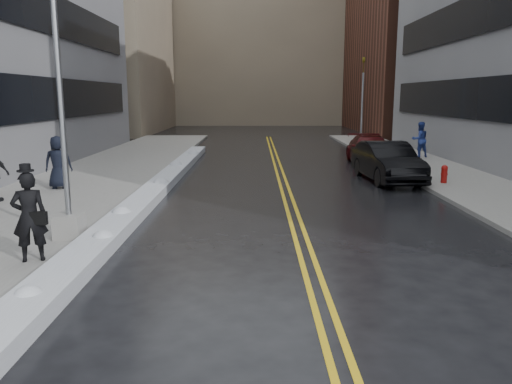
{
  "coord_description": "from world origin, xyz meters",
  "views": [
    {
      "loc": [
        1.32,
        -10.01,
        3.63
      ],
      "look_at": [
        1.34,
        2.05,
        1.3
      ],
      "focal_mm": 35.0,
      "sensor_mm": 36.0,
      "label": 1
    }
  ],
  "objects_px": {
    "traffic_signal": "(362,99)",
    "pedestrian_c": "(58,162)",
    "pedestrian_east": "(420,139)",
    "car_black": "(387,162)",
    "lamppost": "(64,142)",
    "pedestrian_fedora": "(29,217)",
    "car_maroon": "(370,150)",
    "fire_hydrant": "(444,173)"
  },
  "relations": [
    {
      "from": "traffic_signal",
      "to": "pedestrian_c",
      "type": "distance_m",
      "value": 21.26
    },
    {
      "from": "lamppost",
      "to": "car_maroon",
      "type": "relative_size",
      "value": 1.45
    },
    {
      "from": "pedestrian_east",
      "to": "car_black",
      "type": "bearing_deg",
      "value": 50.84
    },
    {
      "from": "car_black",
      "to": "car_maroon",
      "type": "bearing_deg",
      "value": 80.39
    },
    {
      "from": "lamppost",
      "to": "traffic_signal",
      "type": "height_order",
      "value": "lamppost"
    },
    {
      "from": "pedestrian_east",
      "to": "car_black",
      "type": "relative_size",
      "value": 0.39
    },
    {
      "from": "traffic_signal",
      "to": "car_maroon",
      "type": "distance_m",
      "value": 7.78
    },
    {
      "from": "fire_hydrant",
      "to": "car_maroon",
      "type": "relative_size",
      "value": 0.14
    },
    {
      "from": "traffic_signal",
      "to": "car_black",
      "type": "relative_size",
      "value": 1.16
    },
    {
      "from": "fire_hydrant",
      "to": "traffic_signal",
      "type": "xyz_separation_m",
      "value": [
        -0.5,
        14.0,
        2.85
      ]
    },
    {
      "from": "fire_hydrant",
      "to": "pedestrian_fedora",
      "type": "bearing_deg",
      "value": -141.9
    },
    {
      "from": "traffic_signal",
      "to": "pedestrian_c",
      "type": "relative_size",
      "value": 2.99
    },
    {
      "from": "fire_hydrant",
      "to": "pedestrian_c",
      "type": "height_order",
      "value": "pedestrian_c"
    },
    {
      "from": "pedestrian_c",
      "to": "car_maroon",
      "type": "relative_size",
      "value": 0.38
    },
    {
      "from": "fire_hydrant",
      "to": "pedestrian_fedora",
      "type": "xyz_separation_m",
      "value": [
        -12.46,
        -9.77,
        0.57
      ]
    },
    {
      "from": "lamppost",
      "to": "pedestrian_east",
      "type": "xyz_separation_m",
      "value": [
        14.09,
        16.72,
        -1.37
      ]
    },
    {
      "from": "pedestrian_fedora",
      "to": "car_black",
      "type": "xyz_separation_m",
      "value": [
        10.45,
        11.01,
        -0.27
      ]
    },
    {
      "from": "traffic_signal",
      "to": "pedestrian_east",
      "type": "bearing_deg",
      "value": -66.51
    },
    {
      "from": "fire_hydrant",
      "to": "traffic_signal",
      "type": "distance_m",
      "value": 14.3
    },
    {
      "from": "lamppost",
      "to": "car_maroon",
      "type": "bearing_deg",
      "value": 53.79
    },
    {
      "from": "lamppost",
      "to": "pedestrian_fedora",
      "type": "xyz_separation_m",
      "value": [
        -0.16,
        -1.77,
        -1.42
      ]
    },
    {
      "from": "lamppost",
      "to": "car_maroon",
      "type": "xyz_separation_m",
      "value": [
        10.8,
        14.75,
        -1.77
      ]
    },
    {
      "from": "lamppost",
      "to": "traffic_signal",
      "type": "distance_m",
      "value": 24.98
    },
    {
      "from": "pedestrian_c",
      "to": "lamppost",
      "type": "bearing_deg",
      "value": 100.01
    },
    {
      "from": "pedestrian_east",
      "to": "car_black",
      "type": "distance_m",
      "value": 8.4
    },
    {
      "from": "traffic_signal",
      "to": "car_maroon",
      "type": "bearing_deg",
      "value": -97.86
    },
    {
      "from": "traffic_signal",
      "to": "car_black",
      "type": "xyz_separation_m",
      "value": [
        -1.51,
        -12.76,
        -2.55
      ]
    },
    {
      "from": "pedestrian_fedora",
      "to": "pedestrian_c",
      "type": "xyz_separation_m",
      "value": [
        -2.71,
        8.54,
        0.04
      ]
    },
    {
      "from": "pedestrian_fedora",
      "to": "car_black",
      "type": "bearing_deg",
      "value": -154.08
    },
    {
      "from": "pedestrian_c",
      "to": "pedestrian_east",
      "type": "height_order",
      "value": "pedestrian_east"
    },
    {
      "from": "pedestrian_c",
      "to": "pedestrian_east",
      "type": "bearing_deg",
      "value": -162.55
    },
    {
      "from": "pedestrian_fedora",
      "to": "pedestrian_east",
      "type": "height_order",
      "value": "pedestrian_east"
    },
    {
      "from": "car_maroon",
      "to": "pedestrian_fedora",
      "type": "bearing_deg",
      "value": -119.84
    },
    {
      "from": "fire_hydrant",
      "to": "pedestrian_c",
      "type": "relative_size",
      "value": 0.36
    },
    {
      "from": "lamppost",
      "to": "traffic_signal",
      "type": "bearing_deg",
      "value": 61.79
    },
    {
      "from": "pedestrian_c",
      "to": "car_black",
      "type": "relative_size",
      "value": 0.39
    },
    {
      "from": "pedestrian_fedora",
      "to": "lamppost",
      "type": "bearing_deg",
      "value": -115.66
    },
    {
      "from": "pedestrian_c",
      "to": "car_black",
      "type": "distance_m",
      "value": 13.39
    },
    {
      "from": "traffic_signal",
      "to": "pedestrian_east",
      "type": "distance_m",
      "value": 6.17
    },
    {
      "from": "traffic_signal",
      "to": "fire_hydrant",
      "type": "bearing_deg",
      "value": -87.95
    },
    {
      "from": "lamppost",
      "to": "fire_hydrant",
      "type": "bearing_deg",
      "value": 33.04
    },
    {
      "from": "pedestrian_c",
      "to": "car_maroon",
      "type": "bearing_deg",
      "value": -162.68
    }
  ]
}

